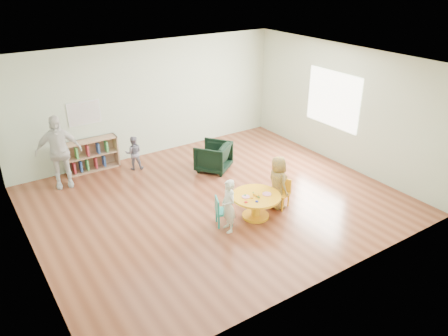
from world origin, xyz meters
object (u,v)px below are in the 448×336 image
child_left (229,206)px  child_right (278,182)px  toddler (134,153)px  activity_table (256,202)px  kid_chair_right (281,192)px  bookshelf (91,155)px  armchair (213,157)px  kid_chair_left (222,211)px  adult_caretaker (59,152)px

child_left → child_right: size_ratio=0.93×
toddler → activity_table: bearing=129.8°
kid_chair_right → toddler: (-1.74, 3.23, 0.09)m
bookshelf → toddler: (0.84, -0.52, 0.04)m
toddler → child_left: bearing=118.1°
activity_table → armchair: 2.25m
bookshelf → child_left: size_ratio=1.19×
kid_chair_left → toddler: (-0.38, 3.16, 0.11)m
kid_chair_left → armchair: size_ratio=0.76×
kid_chair_left → adult_caretaker: bearing=-125.5°
kid_chair_right → armchair: (-0.23, 2.16, 0.02)m
child_right → kid_chair_left: bearing=93.7°
kid_chair_right → armchair: bearing=-15.7°
armchair → adult_caretaker: 3.38m
armchair → child_left: 2.57m
kid_chair_left → adult_caretaker: 3.82m
bookshelf → armchair: (2.36, -1.59, -0.03)m
kid_chair_left → child_right: bearing=110.2°
child_left → child_right: 1.28m
adult_caretaker → toddler: bearing=9.2°
bookshelf → child_right: size_ratio=1.11×
kid_chair_right → adult_caretaker: adult_caretaker is taller
child_left → adult_caretaker: adult_caretaker is taller
kid_chair_left → kid_chair_right: size_ratio=0.96×
child_right → adult_caretaker: (-3.29, 3.26, 0.26)m
kid_chair_left → kid_chair_right: kid_chair_right is taller
activity_table → adult_caretaker: (-2.71, 3.34, 0.48)m
kid_chair_right → child_right: (-0.09, 0.03, 0.23)m
child_right → armchair: bearing=9.6°
adult_caretaker → child_left: bearing=-48.4°
activity_table → child_left: child_left is taller
kid_chair_right → child_left: size_ratio=0.58×
kid_chair_right → child_left: child_left is taller
child_left → kid_chair_left: bearing=-171.5°
activity_table → child_left: size_ratio=0.93×
kid_chair_right → child_left: bearing=74.2°
child_left → armchair: bearing=162.5°
armchair → activity_table: bearing=42.8°
bookshelf → child_right: 4.49m
adult_caretaker → kid_chair_right: bearing=-33.1°
kid_chair_left → kid_chair_right: bearing=109.1°
kid_chair_left → child_left: child_left is taller
bookshelf → armchair: bearing=-34.0°
kid_chair_right → child_left: (-1.36, -0.14, 0.19)m
child_left → toddler: child_left is taller
kid_chair_right → child_right: bearing=49.8°
activity_table → child_right: 0.62m
child_left → adult_caretaker: 3.99m
activity_table → bookshelf: size_ratio=0.78×
armchair → child_right: child_right is taller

